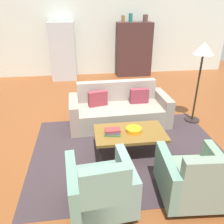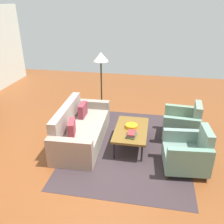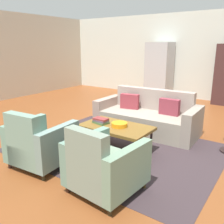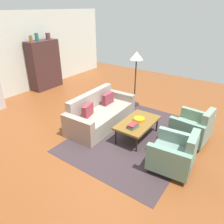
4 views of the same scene
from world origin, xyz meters
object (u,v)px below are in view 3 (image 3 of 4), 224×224
(armchair_right, at_px, (103,167))
(fruit_bowl, at_px, (119,125))
(book_stack, at_px, (101,121))
(couch, at_px, (148,118))
(coffee_table, at_px, (116,128))
(armchair_left, at_px, (39,145))
(refrigerator, at_px, (159,70))

(armchair_right, xyz_separation_m, fruit_bowl, (-0.53, 1.17, 0.12))
(armchair_right, bearing_deg, book_stack, 132.79)
(couch, bearing_deg, fruit_bowl, 91.31)
(book_stack, bearing_deg, fruit_bowl, 5.73)
(couch, xyz_separation_m, book_stack, (-0.30, -1.22, 0.19))
(coffee_table, relative_size, armchair_left, 1.36)
(couch, xyz_separation_m, coffee_table, (0.00, -1.19, 0.11))
(armchair_right, relative_size, fruit_bowl, 3.26)
(couch, distance_m, fruit_bowl, 1.20)
(refrigerator, bearing_deg, fruit_bowl, -72.98)
(coffee_table, xyz_separation_m, book_stack, (-0.30, -0.04, 0.08))
(couch, height_order, book_stack, couch)
(coffee_table, bearing_deg, armchair_right, -62.97)
(armchair_left, height_order, refrigerator, refrigerator)
(armchair_left, height_order, armchair_right, same)
(armchair_left, height_order, fruit_bowl, armchair_left)
(couch, distance_m, refrigerator, 3.71)
(book_stack, height_order, refrigerator, refrigerator)
(coffee_table, height_order, fruit_bowl, fruit_bowl)
(couch, relative_size, armchair_left, 2.42)
(fruit_bowl, relative_size, refrigerator, 0.15)
(couch, relative_size, fruit_bowl, 7.89)
(fruit_bowl, relative_size, book_stack, 0.93)
(armchair_right, distance_m, refrigerator, 6.10)
(coffee_table, xyz_separation_m, armchair_right, (0.60, -1.17, -0.05))
(coffee_table, xyz_separation_m, refrigerator, (-1.34, 4.59, 0.53))
(armchair_left, bearing_deg, fruit_bowl, 55.49)
(armchair_left, distance_m, book_stack, 1.17)
(coffee_table, bearing_deg, armchair_left, -117.00)
(coffee_table, height_order, armchair_left, armchair_left)
(armchair_right, height_order, book_stack, armchair_right)
(coffee_table, bearing_deg, refrigerator, 106.29)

